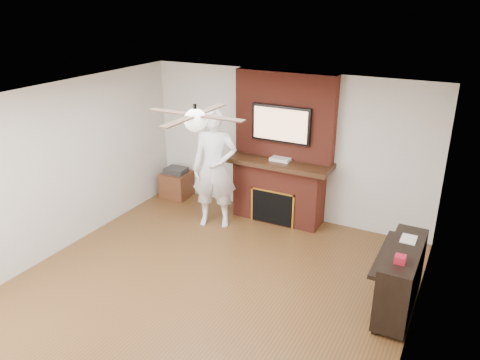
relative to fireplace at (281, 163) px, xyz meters
The scene contains 12 objects.
room_shell 2.56m from the fireplace, 90.00° to the right, with size 5.36×5.86×2.86m.
fireplace is the anchor object (origin of this frame).
tv 0.69m from the fireplace, 90.00° to the right, with size 1.00×0.08×0.60m.
ceiling_fan 2.88m from the fireplace, 90.00° to the right, with size 1.21×1.21×0.31m.
person 1.12m from the fireplace, 139.74° to the right, with size 0.74×0.49×2.01m, color silver.
side_table 2.22m from the fireplace, behind, with size 0.52×0.52×0.58m.
piano 2.89m from the fireplace, 36.19° to the right, with size 0.48×1.29×0.93m.
cable_box 0.15m from the fireplace, 71.14° to the right, with size 0.33×0.19×0.05m, color silver.
candle_orange 0.96m from the fireplace, 115.46° to the right, with size 0.06×0.06×0.13m, color orange.
candle_green 0.97m from the fireplace, 96.98° to the right, with size 0.07×0.07×0.10m, color #358535.
candle_cream 0.97m from the fireplace, 62.18° to the right, with size 0.08×0.08×0.12m, color beige.
candle_blue 0.99m from the fireplace, 58.35° to the right, with size 0.06×0.06×0.09m, color #33629A.
Camera 1 is at (2.80, -4.29, 3.64)m, focal length 35.00 mm.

